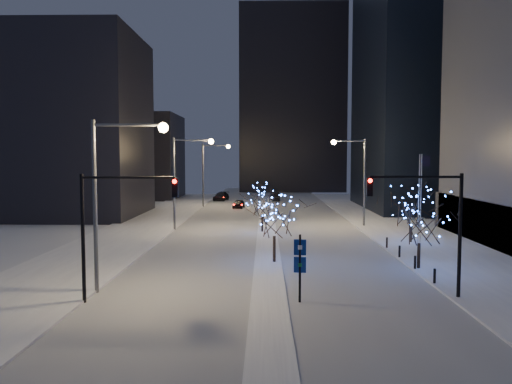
{
  "coord_description": "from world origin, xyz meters",
  "views": [
    {
      "loc": [
        -0.22,
        -26.34,
        7.88
      ],
      "look_at": [
        -0.97,
        14.79,
        5.0
      ],
      "focal_mm": 35.0,
      "sensor_mm": 36.0,
      "label": 1
    }
  ],
  "objects_px": {
    "street_lamp_w_far": "(210,166)",
    "holiday_tree_plaza_far": "(411,206)",
    "car_far": "(221,196)",
    "holiday_tree_median_near": "(274,215)",
    "traffic_signal_east": "(432,214)",
    "holiday_tree_median_far": "(262,200)",
    "traffic_signal_west": "(111,216)",
    "car_near": "(239,204)",
    "wayfinding_sign": "(300,261)",
    "street_lamp_east": "(356,170)",
    "street_lamp_w_mid": "(184,170)",
    "street_lamp_w_near": "(113,181)",
    "holiday_tree_plaza_near": "(420,220)",
    "car_mid": "(274,197)"
  },
  "relations": [
    {
      "from": "holiday_tree_median_far",
      "to": "holiday_tree_plaza_far",
      "type": "relative_size",
      "value": 0.97
    },
    {
      "from": "car_mid",
      "to": "car_far",
      "type": "distance_m",
      "value": 9.71
    },
    {
      "from": "street_lamp_w_far",
      "to": "street_lamp_w_mid",
      "type": "bearing_deg",
      "value": -90.0
    },
    {
      "from": "holiday_tree_plaza_far",
      "to": "street_lamp_w_far",
      "type": "bearing_deg",
      "value": 123.68
    },
    {
      "from": "traffic_signal_east",
      "to": "holiday_tree_median_near",
      "type": "bearing_deg",
      "value": 132.76
    },
    {
      "from": "street_lamp_w_mid",
      "to": "car_near",
      "type": "height_order",
      "value": "street_lamp_w_mid"
    },
    {
      "from": "traffic_signal_west",
      "to": "wayfinding_sign",
      "type": "relative_size",
      "value": 1.88
    },
    {
      "from": "street_lamp_w_near",
      "to": "holiday_tree_plaza_far",
      "type": "distance_m",
      "value": 27.96
    },
    {
      "from": "street_lamp_w_far",
      "to": "car_near",
      "type": "distance_m",
      "value": 7.6
    },
    {
      "from": "street_lamp_east",
      "to": "car_far",
      "type": "distance_m",
      "value": 39.1
    },
    {
      "from": "traffic_signal_west",
      "to": "car_far",
      "type": "height_order",
      "value": "traffic_signal_west"
    },
    {
      "from": "car_far",
      "to": "street_lamp_w_mid",
      "type": "bearing_deg",
      "value": -81.39
    },
    {
      "from": "car_near",
      "to": "wayfinding_sign",
      "type": "bearing_deg",
      "value": -77.22
    },
    {
      "from": "street_lamp_east",
      "to": "wayfinding_sign",
      "type": "xyz_separation_m",
      "value": [
        -8.41,
        -29.73,
        -4.16
      ]
    },
    {
      "from": "street_lamp_east",
      "to": "street_lamp_w_far",
      "type": "bearing_deg",
      "value": 130.85
    },
    {
      "from": "traffic_signal_east",
      "to": "holiday_tree_plaza_far",
      "type": "xyz_separation_m",
      "value": [
        4.15,
        17.96,
        -1.33
      ]
    },
    {
      "from": "traffic_signal_east",
      "to": "holiday_tree_median_far",
      "type": "bearing_deg",
      "value": 111.33
    },
    {
      "from": "holiday_tree_median_far",
      "to": "wayfinding_sign",
      "type": "bearing_deg",
      "value": -85.02
    },
    {
      "from": "street_lamp_w_far",
      "to": "holiday_tree_plaza_near",
      "type": "xyz_separation_m",
      "value": [
        19.44,
        -43.82,
        -2.94
      ]
    },
    {
      "from": "street_lamp_w_near",
      "to": "holiday_tree_median_near",
      "type": "height_order",
      "value": "street_lamp_w_near"
    },
    {
      "from": "car_mid",
      "to": "wayfinding_sign",
      "type": "bearing_deg",
      "value": 86.44
    },
    {
      "from": "car_mid",
      "to": "holiday_tree_median_far",
      "type": "distance_m",
      "value": 38.74
    },
    {
      "from": "car_near",
      "to": "car_far",
      "type": "bearing_deg",
      "value": 112.07
    },
    {
      "from": "car_near",
      "to": "wayfinding_sign",
      "type": "height_order",
      "value": "wayfinding_sign"
    },
    {
      "from": "car_near",
      "to": "holiday_tree_median_near",
      "type": "relative_size",
      "value": 0.7
    },
    {
      "from": "car_far",
      "to": "holiday_tree_median_near",
      "type": "height_order",
      "value": "holiday_tree_median_near"
    },
    {
      "from": "street_lamp_w_mid",
      "to": "car_far",
      "type": "xyz_separation_m",
      "value": [
        0.73,
        37.08,
        -5.75
      ]
    },
    {
      "from": "car_mid",
      "to": "holiday_tree_plaza_far",
      "type": "xyz_separation_m",
      "value": [
        11.59,
        -44.81,
        2.67
      ]
    },
    {
      "from": "street_lamp_w_mid",
      "to": "car_far",
      "type": "height_order",
      "value": "street_lamp_w_mid"
    },
    {
      "from": "traffic_signal_east",
      "to": "holiday_tree_plaza_far",
      "type": "height_order",
      "value": "traffic_signal_east"
    },
    {
      "from": "street_lamp_w_near",
      "to": "street_lamp_w_far",
      "type": "relative_size",
      "value": 1.0
    },
    {
      "from": "holiday_tree_plaza_near",
      "to": "wayfinding_sign",
      "type": "relative_size",
      "value": 1.5
    },
    {
      "from": "street_lamp_w_far",
      "to": "holiday_tree_plaza_far",
      "type": "relative_size",
      "value": 1.87
    },
    {
      "from": "traffic_signal_west",
      "to": "car_far",
      "type": "xyz_separation_m",
      "value": [
        0.23,
        64.09,
        -4.02
      ]
    },
    {
      "from": "street_lamp_w_near",
      "to": "holiday_tree_plaza_near",
      "type": "distance_m",
      "value": 20.61
    },
    {
      "from": "street_lamp_w_near",
      "to": "holiday_tree_plaza_near",
      "type": "bearing_deg",
      "value": 17.63
    },
    {
      "from": "street_lamp_w_far",
      "to": "traffic_signal_east",
      "type": "xyz_separation_m",
      "value": [
        17.88,
        -51.0,
        -1.74
      ]
    },
    {
      "from": "holiday_tree_median_far",
      "to": "traffic_signal_west",
      "type": "bearing_deg",
      "value": -107.5
    },
    {
      "from": "traffic_signal_west",
      "to": "street_lamp_w_mid",
      "type": "bearing_deg",
      "value": 91.06
    },
    {
      "from": "street_lamp_w_near",
      "to": "street_lamp_east",
      "type": "distance_m",
      "value": 33.85
    },
    {
      "from": "street_lamp_w_mid",
      "to": "street_lamp_w_far",
      "type": "bearing_deg",
      "value": 90.0
    },
    {
      "from": "holiday_tree_median_far",
      "to": "wayfinding_sign",
      "type": "xyz_separation_m",
      "value": [
        2.17,
        -24.91,
        -1.15
      ]
    },
    {
      "from": "street_lamp_east",
      "to": "holiday_tree_plaza_near",
      "type": "relative_size",
      "value": 1.79
    },
    {
      "from": "street_lamp_east",
      "to": "traffic_signal_west",
      "type": "distance_m",
      "value": 35.3
    },
    {
      "from": "street_lamp_east",
      "to": "traffic_signal_east",
      "type": "height_order",
      "value": "street_lamp_east"
    },
    {
      "from": "traffic_signal_east",
      "to": "holiday_tree_median_far",
      "type": "distance_m",
      "value": 25.99
    },
    {
      "from": "car_far",
      "to": "wayfinding_sign",
      "type": "relative_size",
      "value": 1.38
    },
    {
      "from": "traffic_signal_east",
      "to": "traffic_signal_west",
      "type": "bearing_deg",
      "value": -176.71
    },
    {
      "from": "traffic_signal_west",
      "to": "holiday_tree_median_near",
      "type": "xyz_separation_m",
      "value": [
        8.91,
        10.16,
        -1.12
      ]
    },
    {
      "from": "street_lamp_east",
      "to": "holiday_tree_plaza_near",
      "type": "bearing_deg",
      "value": -88.91
    }
  ]
}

